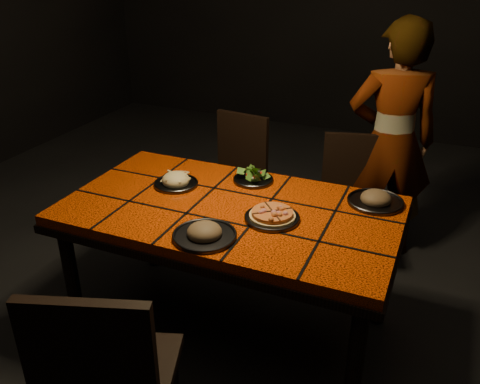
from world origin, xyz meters
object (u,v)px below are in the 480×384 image
at_px(chair_far_right, 351,192).
at_px(chair_near, 106,376).
at_px(plate_pizza, 272,216).
at_px(diner, 391,143).
at_px(plate_pasta, 176,182).
at_px(chair_far_left, 236,169).
at_px(dining_table, 230,220).

bearing_deg(chair_far_right, chair_near, -118.38).
relative_size(chair_far_right, plate_pizza, 2.76).
xyz_separation_m(chair_near, diner, (0.63, 2.12, 0.23)).
distance_m(chair_near, plate_pizza, 0.99).
bearing_deg(diner, plate_pizza, 54.79).
distance_m(plate_pizza, plate_pasta, 0.61).
distance_m(chair_near, chair_far_right, 1.98).
distance_m(chair_far_left, plate_pizza, 1.23).
height_order(chair_near, chair_far_left, chair_near).
height_order(diner, plate_pizza, diner).
height_order(dining_table, diner, diner).
bearing_deg(dining_table, plate_pasta, 163.91).
distance_m(chair_near, chair_far_left, 1.98).
bearing_deg(chair_near, diner, -125.36).
bearing_deg(chair_near, dining_table, -111.06).
bearing_deg(chair_far_right, plate_pizza, -115.33).
bearing_deg(chair_far_left, plate_pizza, -51.18).
bearing_deg(plate_pizza, chair_far_left, 121.77).
xyz_separation_m(chair_near, chair_far_right, (0.45, 1.92, -0.06)).
relative_size(chair_far_right, plate_pasta, 3.57).
xyz_separation_m(diner, plate_pasta, (-0.95, -1.05, 0.00)).
bearing_deg(chair_far_left, plate_pasta, -80.27).
height_order(dining_table, chair_far_left, chair_far_left).
relative_size(dining_table, chair_near, 1.71).
height_order(chair_near, chair_far_right, chair_near).
bearing_deg(chair_far_left, diner, 17.11).
distance_m(chair_near, diner, 2.22).
xyz_separation_m(dining_table, plate_pasta, (-0.36, 0.10, 0.10)).
height_order(chair_far_left, plate_pizza, chair_far_left).
height_order(diner, plate_pasta, diner).
distance_m(dining_table, chair_near, 0.98).
bearing_deg(chair_far_left, chair_far_right, 5.75).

